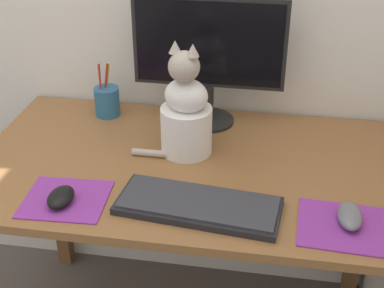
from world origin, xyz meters
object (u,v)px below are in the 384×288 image
keyboard (199,205)px  cat (186,113)px  computer_mouse_left (61,197)px  computer_mouse_right (350,216)px  monitor (209,53)px  pen_cup (107,101)px

keyboard → cat: cat is taller
computer_mouse_left → computer_mouse_right: 0.71m
computer_mouse_left → monitor: bearing=59.2°
monitor → computer_mouse_right: bearing=-49.1°
keyboard → computer_mouse_right: 0.37m
monitor → keyboard: (0.04, -0.47, -0.22)m
monitor → cat: bearing=-100.6°
computer_mouse_right → pen_cup: bearing=147.8°
pen_cup → computer_mouse_right: bearing=-32.2°
keyboard → cat: size_ratio=1.24×
cat → computer_mouse_left: bearing=-110.8°
monitor → cat: 0.23m
monitor → pen_cup: (-0.34, -0.00, -0.18)m
cat → pen_cup: (-0.30, 0.20, -0.08)m
keyboard → computer_mouse_left: 0.35m
pen_cup → keyboard: bearing=-51.1°
monitor → cat: (-0.04, -0.20, -0.11)m
monitor → computer_mouse_right: 0.66m
computer_mouse_left → cat: (0.27, 0.31, 0.11)m
keyboard → pen_cup: size_ratio=2.36×
computer_mouse_left → computer_mouse_right: bearing=3.0°
monitor → cat: size_ratio=1.39×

